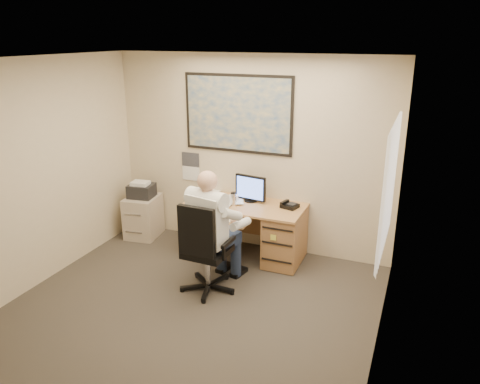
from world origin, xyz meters
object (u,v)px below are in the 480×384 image
at_px(office_chair, 206,266).
at_px(filing_cabinet, 143,213).
at_px(person, 208,232).
at_px(desk, 268,228).

bearing_deg(office_chair, filing_cabinet, 147.22).
distance_m(filing_cabinet, person, 1.93).
relative_size(desk, person, 1.08).
xyz_separation_m(filing_cabinet, office_chair, (1.60, -1.12, -0.04)).
bearing_deg(desk, filing_cabinet, 179.46).
distance_m(desk, person, 1.13).
distance_m(desk, filing_cabinet, 2.00).
xyz_separation_m(filing_cabinet, person, (1.59, -1.03, 0.37)).
distance_m(office_chair, person, 0.42).
bearing_deg(person, desk, 79.75).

